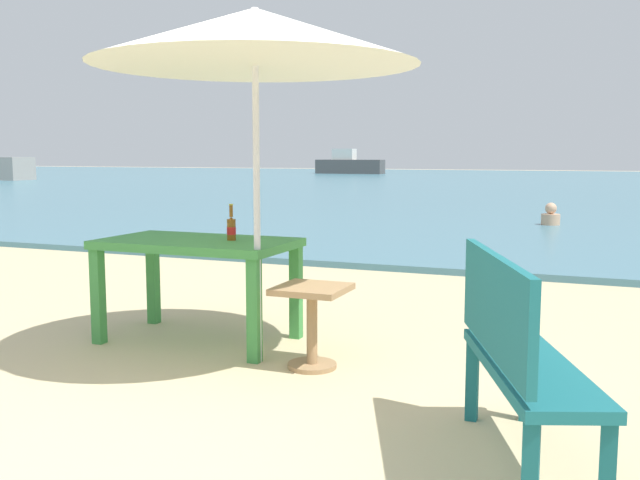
{
  "coord_description": "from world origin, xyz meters",
  "views": [
    {
      "loc": [
        2.06,
        -2.97,
        1.38
      ],
      "look_at": [
        -0.35,
        3.0,
        0.6
      ],
      "focal_mm": 39.79,
      "sensor_mm": 36.0,
      "label": 1
    }
  ],
  "objects": [
    {
      "name": "patio_umbrella",
      "position": [
        -0.05,
        1.15,
        2.12
      ],
      "size": [
        2.1,
        2.1,
        2.3
      ],
      "color": "silver",
      "rests_on": "ground_plane"
    },
    {
      "name": "picnic_table_green",
      "position": [
        -0.71,
        1.48,
        0.65
      ],
      "size": [
        1.4,
        0.8,
        0.76
      ],
      "color": "#3D8C42",
      "rests_on": "ground_plane"
    },
    {
      "name": "side_table_wood",
      "position": [
        0.33,
        1.17,
        0.35
      ],
      "size": [
        0.44,
        0.44,
        0.54
      ],
      "color": "#9E7A51",
      "rests_on": "ground_plane"
    },
    {
      "name": "ground_plane",
      "position": [
        0.0,
        0.0,
        0.0
      ],
      "size": [
        120.0,
        120.0,
        0.0
      ],
      "primitive_type": "plane",
      "color": "#C6B287"
    },
    {
      "name": "sea_water",
      "position": [
        0.0,
        30.0,
        0.04
      ],
      "size": [
        120.0,
        50.0,
        0.08
      ],
      "primitive_type": "cube",
      "color": "teal",
      "rests_on": "ground_plane"
    },
    {
      "name": "bench_teal_center",
      "position": [
        1.72,
        0.15,
        0.54
      ],
      "size": [
        0.76,
        1.25,
        0.95
      ],
      "color": "#196066",
      "rests_on": "ground_plane"
    },
    {
      "name": "swimmer_person",
      "position": [
        1.12,
        10.72,
        0.24
      ],
      "size": [
        0.34,
        0.34,
        0.41
      ],
      "color": "tan",
      "rests_on": "sea_water"
    },
    {
      "name": "boat_cargo_ship",
      "position": [
        -13.85,
        41.45,
        0.67
      ],
      "size": [
        4.49,
        1.23,
        1.63
      ],
      "color": "#4C4C4C",
      "rests_on": "sea_water"
    },
    {
      "name": "beer_bottle_amber",
      "position": [
        -0.45,
        1.53,
        0.85
      ],
      "size": [
        0.07,
        0.07,
        0.26
      ],
      "color": "brown",
      "rests_on": "picnic_table_green"
    }
  ]
}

